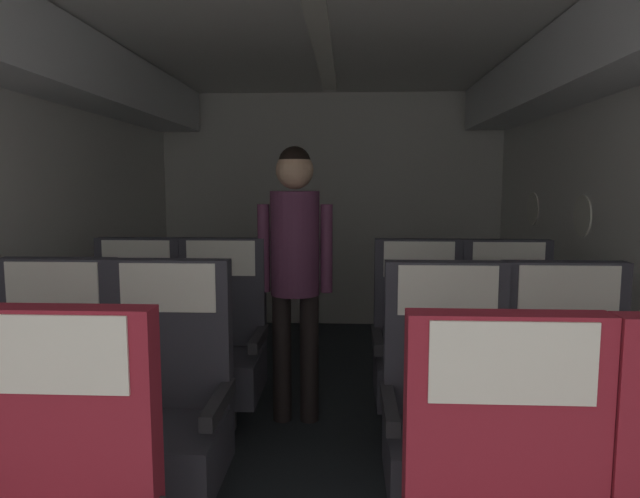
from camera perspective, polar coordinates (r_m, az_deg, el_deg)
name	(u,v)px	position (r m, az deg, el deg)	size (l,w,h in m)	color
ground	(313,466)	(2.98, -0.74, -21.33)	(3.56, 6.07, 0.02)	#23282D
fuselage_shell	(316,129)	(2.90, -0.45, 12.20)	(3.44, 5.72, 2.31)	silver
seat_b_left_window	(47,414)	(2.61, -26.11, -14.87)	(0.52, 0.48, 1.08)	#38383D
seat_b_left_aisle	(164,418)	(2.41, -15.62, -16.27)	(0.52, 0.48, 1.08)	#38383D
seat_b_right_aisle	(571,425)	(2.47, 24.29, -16.04)	(0.52, 0.48, 1.08)	#38383D
seat_b_right_window	(448,424)	(2.32, 12.99, -17.05)	(0.52, 0.48, 1.08)	#38383D
seat_c_left_window	(133,350)	(3.36, -18.54, -9.71)	(0.52, 0.48, 1.08)	#38383D
seat_c_left_aisle	(219,350)	(3.22, -10.29, -10.16)	(0.52, 0.48, 1.08)	#38383D
seat_c_right_aisle	(510,355)	(3.26, 18.81, -10.23)	(0.52, 0.48, 1.08)	#38383D
seat_c_right_window	(419,353)	(3.17, 10.11, -10.44)	(0.52, 0.48, 1.08)	#38383D
flight_attendant	(295,255)	(3.19, -2.57, -0.60)	(0.43, 0.28, 1.60)	black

